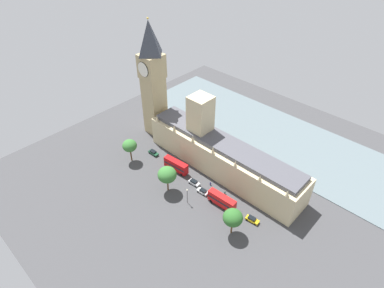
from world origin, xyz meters
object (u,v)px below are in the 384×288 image
object	(u,v)px
car_silver_under_trees	(194,182)
street_lamp_slot_11	(187,194)
car_white_near_tower	(203,191)
parliament_building	(220,153)
plane_tree_slot_10	(233,218)
car_dark_green_trailing	(153,153)
pedestrian_opposite_hall	(225,192)
plane_tree_midblock	(167,175)
pedestrian_corner	(210,184)
double_decker_bus_far_end	(176,165)
plane_tree_leading	(130,146)
clock_tower	(153,79)
double_decker_bus_by_river_gate	(222,200)
car_yellow_cab_kerbside	(252,219)

from	to	relation	value
car_silver_under_trees	street_lamp_slot_11	size ratio (longest dim) A/B	0.72
car_white_near_tower	parliament_building	bearing A→B (deg)	12.06
parliament_building	plane_tree_slot_10	distance (m)	30.76
parliament_building	plane_tree_slot_10	world-z (taller)	parliament_building
car_dark_green_trailing	street_lamp_slot_11	distance (m)	30.40
pedestrian_opposite_hall	car_silver_under_trees	bearing A→B (deg)	146.18
plane_tree_midblock	street_lamp_slot_11	bearing A→B (deg)	93.02
pedestrian_corner	plane_tree_midblock	world-z (taller)	plane_tree_midblock
car_white_near_tower	street_lamp_slot_11	distance (m)	7.96
double_decker_bus_far_end	plane_tree_leading	world-z (taller)	plane_tree_leading
car_dark_green_trailing	car_white_near_tower	size ratio (longest dim) A/B	1.07
car_dark_green_trailing	car_silver_under_trees	world-z (taller)	same
double_decker_bus_far_end	pedestrian_opposite_hall	world-z (taller)	double_decker_bus_far_end
plane_tree_leading	pedestrian_opposite_hall	bearing A→B (deg)	106.33
pedestrian_opposite_hall	plane_tree_slot_10	world-z (taller)	plane_tree_slot_10
car_white_near_tower	pedestrian_corner	distance (m)	5.04
plane_tree_leading	street_lamp_slot_11	xyz separation A→B (m)	(0.73, 32.25, -3.03)
car_silver_under_trees	car_dark_green_trailing	bearing A→B (deg)	-97.39
clock_tower	plane_tree_slot_10	world-z (taller)	clock_tower
car_dark_green_trailing	double_decker_bus_by_river_gate	xyz separation A→B (m)	(2.19, 38.33, 1.74)
double_decker_bus_far_end	car_silver_under_trees	world-z (taller)	double_decker_bus_far_end
double_decker_bus_far_end	pedestrian_opposite_hall	bearing A→B (deg)	-86.79
plane_tree_leading	street_lamp_slot_11	bearing A→B (deg)	88.70
car_white_near_tower	street_lamp_slot_11	bearing A→B (deg)	168.07
double_decker_bus_by_river_gate	parliament_building	bearing A→B (deg)	-140.89
parliament_building	plane_tree_midblock	distance (m)	22.93
parliament_building	car_yellow_cab_kerbside	size ratio (longest dim) A/B	14.18
plane_tree_slot_10	car_dark_green_trailing	bearing A→B (deg)	-100.42
car_dark_green_trailing	plane_tree_slot_10	bearing A→B (deg)	78.25
car_silver_under_trees	plane_tree_leading	size ratio (longest dim) A/B	0.46
pedestrian_opposite_hall	plane_tree_leading	size ratio (longest dim) A/B	0.17
plane_tree_midblock	plane_tree_leading	bearing A→B (deg)	-93.05
plane_tree_slot_10	street_lamp_slot_11	bearing A→B (deg)	-88.27
pedestrian_opposite_hall	plane_tree_midblock	distance (m)	21.85
car_yellow_cab_kerbside	plane_tree_slot_10	distance (m)	10.66
plane_tree_leading	street_lamp_slot_11	size ratio (longest dim) A/B	1.55
street_lamp_slot_11	plane_tree_midblock	bearing A→B (deg)	-86.98
clock_tower	pedestrian_opposite_hall	bearing A→B (deg)	78.79
double_decker_bus_far_end	street_lamp_slot_11	bearing A→B (deg)	-126.55
car_silver_under_trees	double_decker_bus_by_river_gate	bearing A→B (deg)	80.91
car_dark_green_trailing	plane_tree_slot_10	xyz separation A→B (m)	(8.77, 47.68, 6.35)
clock_tower	plane_tree_leading	bearing A→B (deg)	21.50
parliament_building	plane_tree_leading	size ratio (longest dim) A/B	6.65
double_decker_bus_by_river_gate	pedestrian_opposite_hall	bearing A→B (deg)	-156.08
car_silver_under_trees	pedestrian_corner	bearing A→B (deg)	124.18
car_silver_under_trees	pedestrian_corner	distance (m)	6.09
car_white_near_tower	clock_tower	bearing A→B (deg)	66.11
car_white_near_tower	double_decker_bus_by_river_gate	size ratio (longest dim) A/B	0.41
car_silver_under_trees	pedestrian_opposite_hall	world-z (taller)	car_silver_under_trees
clock_tower	plane_tree_leading	size ratio (longest dim) A/B	5.05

